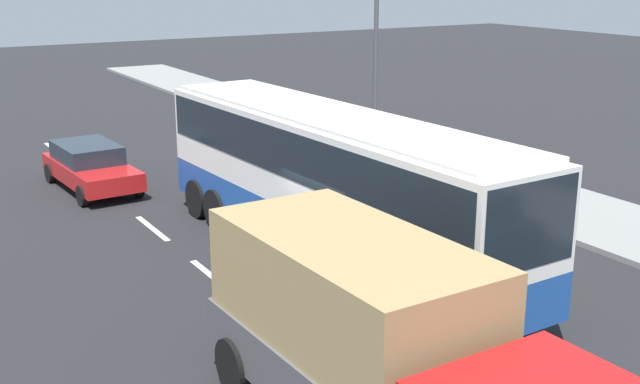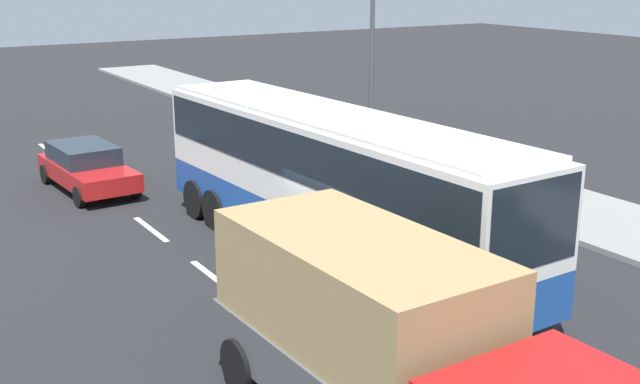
# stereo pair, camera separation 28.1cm
# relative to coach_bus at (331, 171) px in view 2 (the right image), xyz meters

# --- Properties ---
(ground_plane) EXTENTS (120.00, 120.00, 0.00)m
(ground_plane) POSITION_rel_coach_bus_xyz_m (1.16, -0.32, -2.26)
(ground_plane) COLOR black
(sidewalk_curb) EXTENTS (80.00, 4.00, 0.15)m
(sidewalk_curb) POSITION_rel_coach_bus_xyz_m (1.16, 8.04, -2.19)
(sidewalk_curb) COLOR gray
(sidewalk_curb) RESTS_ON ground_plane
(lane_centreline) EXTENTS (38.45, 0.16, 0.01)m
(lane_centreline) POSITION_rel_coach_bus_xyz_m (0.67, -2.87, -2.26)
(lane_centreline) COLOR white
(lane_centreline) RESTS_ON ground_plane
(coach_bus) EXTENTS (12.51, 3.06, 3.66)m
(coach_bus) POSITION_rel_coach_bus_xyz_m (0.00, 0.00, 0.00)
(coach_bus) COLOR #1E4C9E
(coach_bus) RESTS_ON ground_plane
(cargo_truck) EXTENTS (7.28, 2.83, 3.02)m
(cargo_truck) POSITION_rel_coach_bus_xyz_m (6.83, -3.35, -0.66)
(cargo_truck) COLOR red
(cargo_truck) RESTS_ON ground_plane
(car_red_compact) EXTENTS (4.67, 2.17, 1.45)m
(car_red_compact) POSITION_rel_coach_bus_xyz_m (-9.52, -3.16, -1.49)
(car_red_compact) COLOR #B21919
(car_red_compact) RESTS_ON ground_plane
(street_lamp) EXTENTS (1.79, 0.24, 6.31)m
(street_lamp) POSITION_rel_coach_bus_xyz_m (-7.13, 6.38, 1.55)
(street_lamp) COLOR #47474C
(street_lamp) RESTS_ON sidewalk_curb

